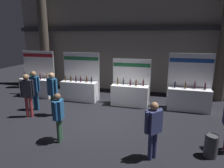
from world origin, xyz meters
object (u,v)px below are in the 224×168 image
(visitor_2, at_px, (35,87))
(visitor_4, at_px, (53,90))
(trash_bin, at_px, (211,146))
(visitor_6, at_px, (27,92))
(exhibitor_booth_3, at_px, (189,97))
(visitor_3, at_px, (58,113))
(exhibitor_booth_1, at_px, (80,89))
(visitor_1, at_px, (153,125))
(exhibitor_booth_2, at_px, (130,93))
(exhibitor_booth_0, at_px, (37,85))

(visitor_2, height_order, visitor_4, visitor_4)
(trash_bin, bearing_deg, visitor_6, 171.25)
(visitor_4, distance_m, visitor_6, 0.99)
(visitor_4, bearing_deg, exhibitor_booth_3, 40.51)
(trash_bin, height_order, visitor_3, visitor_3)
(exhibitor_booth_1, relative_size, trash_bin, 3.78)
(exhibitor_booth_3, bearing_deg, visitor_1, -107.17)
(visitor_4, bearing_deg, visitor_1, -6.12)
(visitor_1, bearing_deg, exhibitor_booth_1, 85.06)
(exhibitor_booth_3, relative_size, visitor_3, 1.60)
(exhibitor_booth_3, distance_m, visitor_2, 6.94)
(exhibitor_booth_1, bearing_deg, trash_bin, -32.96)
(exhibitor_booth_1, distance_m, exhibitor_booth_2, 2.67)
(visitor_3, bearing_deg, visitor_2, -144.08)
(visitor_1, xyz_separation_m, visitor_3, (-2.93, 0.17, -0.04))
(exhibitor_booth_2, relative_size, trash_bin, 3.41)
(trash_bin, bearing_deg, visitor_4, 165.85)
(visitor_1, bearing_deg, visitor_6, 114.01)
(trash_bin, height_order, visitor_4, visitor_4)
(exhibitor_booth_0, relative_size, visitor_4, 1.35)
(exhibitor_booth_1, bearing_deg, visitor_3, -74.35)
(visitor_6, bearing_deg, visitor_4, 4.38)
(exhibitor_booth_1, height_order, visitor_6, exhibitor_booth_1)
(trash_bin, relative_size, visitor_4, 0.35)
(trash_bin, xyz_separation_m, visitor_3, (-4.50, -0.37, 0.63))
(exhibitor_booth_1, distance_m, visitor_1, 5.83)
(visitor_3, bearing_deg, exhibitor_booth_2, 146.35)
(visitor_3, height_order, visitor_6, visitor_6)
(exhibitor_booth_2, distance_m, visitor_3, 4.26)
(exhibitor_booth_2, bearing_deg, exhibitor_booth_3, 1.51)
(visitor_2, bearing_deg, exhibitor_booth_2, -159.39)
(visitor_1, bearing_deg, visitor_4, 105.76)
(trash_bin, xyz_separation_m, visitor_2, (-6.95, 1.82, 0.75))
(visitor_6, bearing_deg, visitor_1, -38.77)
(exhibitor_booth_0, xyz_separation_m, exhibitor_booth_3, (7.92, -0.01, 0.01))
(exhibitor_booth_2, height_order, exhibitor_booth_3, exhibitor_booth_3)
(exhibitor_booth_3, bearing_deg, visitor_4, -158.59)
(exhibitor_booth_3, distance_m, visitor_1, 4.40)
(exhibitor_booth_0, distance_m, visitor_3, 5.48)
(exhibitor_booth_0, relative_size, visitor_2, 1.39)
(exhibitor_booth_1, distance_m, visitor_3, 4.19)
(exhibitor_booth_1, height_order, trash_bin, exhibitor_booth_1)
(visitor_3, distance_m, visitor_4, 2.29)
(exhibitor_booth_3, xyz_separation_m, trash_bin, (0.28, -3.65, -0.30))
(trash_bin, distance_m, visitor_1, 1.79)
(exhibitor_booth_1, xyz_separation_m, visitor_4, (-0.21, -2.17, 0.50))
(visitor_2, height_order, visitor_6, visitor_6)
(exhibitor_booth_3, distance_m, trash_bin, 3.67)
(visitor_1, distance_m, visitor_4, 4.72)
(visitor_4, xyz_separation_m, visitor_6, (-0.89, -0.44, -0.03))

